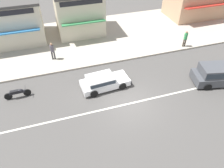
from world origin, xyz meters
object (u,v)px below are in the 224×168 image
at_px(hatchback_white_3, 103,81).
at_px(shopfront_corner_warung, 79,12).
at_px(minivan_dark_grey_1, 220,74).
at_px(motorcycle_1, 18,93).
at_px(pedestrian_near_clock, 185,38).
at_px(shopfront_mid_block, 6,21).
at_px(pedestrian_mid_kerb, 52,50).

distance_m(hatchback_white_3, shopfront_corner_warung, 9.84).
xyz_separation_m(minivan_dark_grey_1, motorcycle_1, (-15.23, 2.95, -0.42)).
distance_m(motorcycle_1, pedestrian_near_clock, 15.81).
bearing_deg(motorcycle_1, hatchback_white_3, -7.21).
bearing_deg(shopfront_corner_warung, shopfront_mid_block, 178.31).
distance_m(pedestrian_near_clock, shopfront_mid_block, 17.59).
bearing_deg(shopfront_mid_block, motorcycle_1, -85.38).
xyz_separation_m(motorcycle_1, shopfront_corner_warung, (6.47, 8.88, 1.94)).
bearing_deg(motorcycle_1, shopfront_mid_block, 94.62).
height_order(hatchback_white_3, shopfront_corner_warung, shopfront_corner_warung).
relative_size(hatchback_white_3, pedestrian_mid_kerb, 2.39).
relative_size(hatchback_white_3, shopfront_mid_block, 0.56).
distance_m(minivan_dark_grey_1, shopfront_corner_warung, 14.80).
height_order(pedestrian_mid_kerb, shopfront_mid_block, shopfront_mid_block).
relative_size(minivan_dark_grey_1, motorcycle_1, 2.44).
distance_m(minivan_dark_grey_1, shopfront_mid_block, 20.05).
bearing_deg(shopfront_mid_block, shopfront_corner_warung, -1.69).
distance_m(minivan_dark_grey_1, pedestrian_near_clock, 5.58).
bearing_deg(pedestrian_mid_kerb, minivan_dark_grey_1, -30.35).
height_order(minivan_dark_grey_1, shopfront_corner_warung, shopfront_corner_warung).
xyz_separation_m(pedestrian_mid_kerb, shopfront_corner_warung, (3.42, 4.69, 1.26)).
distance_m(hatchback_white_3, pedestrian_mid_kerb, 5.99).
bearing_deg(hatchback_white_3, minivan_dark_grey_1, -13.58).
distance_m(motorcycle_1, pedestrian_mid_kerb, 5.22).
bearing_deg(shopfront_corner_warung, pedestrian_near_clock, -34.48).
relative_size(minivan_dark_grey_1, pedestrian_mid_kerb, 2.81).
bearing_deg(motorcycle_1, minivan_dark_grey_1, -10.97).
bearing_deg(pedestrian_near_clock, pedestrian_mid_kerb, 172.88).
xyz_separation_m(minivan_dark_grey_1, pedestrian_mid_kerb, (-12.19, 7.13, 0.26)).
height_order(minivan_dark_grey_1, shopfront_mid_block, shopfront_mid_block).
relative_size(motorcycle_1, shopfront_corner_warung, 0.38).
distance_m(motorcycle_1, shopfront_mid_block, 9.30).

